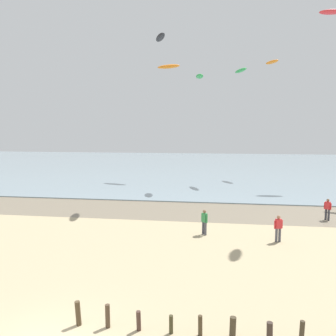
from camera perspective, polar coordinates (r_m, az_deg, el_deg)
name	(u,v)px	position (r m, az deg, el deg)	size (l,w,h in m)	color
wet_sand_strip	(155,210)	(30.14, -2.22, -7.07)	(120.00, 6.97, 0.01)	#7A6D59
sea	(190,165)	(67.88, 3.68, 0.46)	(160.00, 70.00, 0.10)	#7F939E
person_nearest_camera	(278,228)	(22.65, 18.10, -9.55)	(0.55, 0.32, 1.71)	#4C4C56
person_mid_beach	(204,221)	(23.11, 6.15, -8.95)	(0.44, 0.42, 1.71)	#4C4C56
person_by_waterline	(328,209)	(29.36, 25.31, -6.23)	(0.46, 0.40, 1.71)	#383842
kite_aloft_0	(272,62)	(54.44, 17.12, 16.71)	(2.87, 0.92, 0.46)	orange
kite_aloft_2	(241,70)	(47.15, 12.17, 15.78)	(2.94, 0.94, 0.47)	green
kite_aloft_3	(331,12)	(49.96, 25.79, 22.61)	(2.87, 0.92, 0.46)	red
kite_aloft_4	(200,76)	(41.38, 5.34, 15.13)	(2.43, 0.78, 0.39)	green
kite_aloft_6	(160,37)	(33.99, -1.30, 21.17)	(2.63, 0.84, 0.42)	black
kite_aloft_8	(169,67)	(50.09, 0.10, 16.74)	(3.47, 1.11, 0.56)	orange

